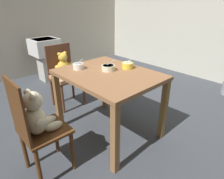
{
  "coord_description": "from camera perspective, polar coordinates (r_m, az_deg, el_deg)",
  "views": [
    {
      "loc": [
        1.44,
        -1.31,
        1.45
      ],
      "look_at": [
        0.0,
        0.05,
        0.53
      ],
      "focal_mm": 31.67,
      "sensor_mm": 36.0,
      "label": 1
    }
  ],
  "objects": [
    {
      "name": "dining_table",
      "position": [
        2.11,
        -0.99,
        2.15
      ],
      "size": [
        1.05,
        0.82,
        0.74
      ],
      "color": "#8E603C",
      "rests_on": "ground_plane"
    },
    {
      "name": "porridge_bowl_cream_center",
      "position": [
        2.13,
        -1.1,
        6.29
      ],
      "size": [
        0.14,
        0.14,
        0.13
      ],
      "color": "beige",
      "rests_on": "dining_table"
    },
    {
      "name": "wall_left",
      "position": [
        4.21,
        -27.25,
        21.92
      ],
      "size": [
        0.08,
        5.2,
        2.85
      ],
      "primitive_type": "cube",
      "color": "beige",
      "rests_on": "ground_plane"
    },
    {
      "name": "wall_rear",
      "position": [
        4.13,
        28.47,
        21.69
      ],
      "size": [
        5.2,
        0.08,
        2.85
      ],
      "primitive_type": "cube",
      "color": "beige",
      "rests_on": "ground_plane"
    },
    {
      "name": "porridge_bowl_yellow_far_center",
      "position": [
        2.21,
        4.49,
        6.99
      ],
      "size": [
        0.13,
        0.13,
        0.13
      ],
      "color": "yellow",
      "rests_on": "dining_table"
    },
    {
      "name": "sink_basin",
      "position": [
        3.95,
        -18.63,
        9.82
      ],
      "size": [
        0.46,
        0.46,
        0.79
      ],
      "color": "#B7B2A8",
      "rests_on": "ground_plane"
    },
    {
      "name": "teddy_chair_near_left",
      "position": [
        2.87,
        -13.52,
        5.13
      ],
      "size": [
        0.37,
        0.41,
        0.87
      ],
      "rotation": [
        0.0,
        0.0,
        -0.02
      ],
      "color": "brown",
      "rests_on": "ground_plane"
    },
    {
      "name": "teddy_chair_near_front",
      "position": [
        1.73,
        -20.89,
        -8.35
      ],
      "size": [
        0.37,
        0.38,
        0.93
      ],
      "rotation": [
        0.0,
        0.0,
        1.55
      ],
      "color": "#542F16",
      "rests_on": "ground_plane"
    },
    {
      "name": "ground_plane",
      "position": [
        2.44,
        -0.88,
        -12.26
      ],
      "size": [
        5.2,
        5.2,
        0.04
      ],
      "color": "#3D4248"
    },
    {
      "name": "porridge_bowl_white_near_left",
      "position": [
        2.21,
        -9.7,
        6.66
      ],
      "size": [
        0.13,
        0.12,
        0.12
      ],
      "color": "white",
      "rests_on": "dining_table"
    }
  ]
}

